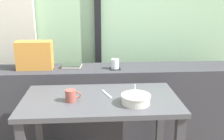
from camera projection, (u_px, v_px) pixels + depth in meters
curtain_left_panel at (7, 14)px, 2.71m from camera, size 0.56×0.06×2.50m
window_divider_post at (98, 9)px, 2.78m from camera, size 0.07×0.05×2.60m
dark_console_ledge at (100, 106)px, 2.58m from camera, size 2.80×0.37×0.78m
breakfast_table at (101, 113)px, 1.95m from camera, size 1.14×0.61×0.72m
coaster_square at (115, 69)px, 2.43m from camera, size 0.10×0.10×0.00m
juice_glass at (115, 64)px, 2.42m from camera, size 0.07×0.07×0.09m
closed_book at (72, 66)px, 2.49m from camera, size 0.20×0.16×0.03m
throw_pillow at (35, 55)px, 2.40m from camera, size 0.32×0.14×0.26m
soup_bowl at (136, 99)px, 1.81m from camera, size 0.21×0.21×0.15m
fork_utensil at (107, 94)px, 1.99m from camera, size 0.07×0.16×0.01m
ceramic_mug at (71, 96)px, 1.85m from camera, size 0.11×0.08×0.08m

